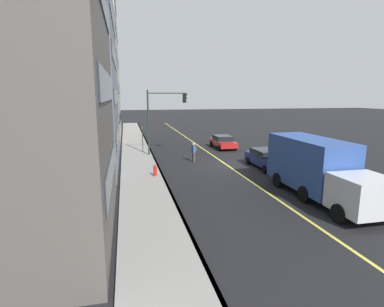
{
  "coord_description": "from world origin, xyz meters",
  "views": [
    {
      "loc": [
        -23.38,
        8.16,
        5.75
      ],
      "look_at": [
        -1.26,
        3.27,
        1.36
      ],
      "focal_mm": 28.13,
      "sensor_mm": 36.0,
      "label": 1
    }
  ],
  "objects_px": {
    "car_navy": "(266,158)",
    "pedestrian_with_backpack": "(194,151)",
    "truck_blue": "(317,168)",
    "street_sign_post": "(142,137)",
    "car_red": "(223,142)",
    "traffic_light_mast": "(162,111)",
    "fire_hydrant": "(155,171)"
  },
  "relations": [
    {
      "from": "pedestrian_with_backpack",
      "to": "traffic_light_mast",
      "type": "xyz_separation_m",
      "value": [
        3.43,
        2.26,
        3.28
      ]
    },
    {
      "from": "traffic_light_mast",
      "to": "pedestrian_with_backpack",
      "type": "bearing_deg",
      "value": -146.6
    },
    {
      "from": "truck_blue",
      "to": "traffic_light_mast",
      "type": "bearing_deg",
      "value": 26.51
    },
    {
      "from": "car_navy",
      "to": "pedestrian_with_backpack",
      "type": "relative_size",
      "value": 2.85
    },
    {
      "from": "car_navy",
      "to": "truck_blue",
      "type": "relative_size",
      "value": 0.57
    },
    {
      "from": "car_red",
      "to": "pedestrian_with_backpack",
      "type": "distance_m",
      "value": 7.69
    },
    {
      "from": "street_sign_post",
      "to": "car_navy",
      "type": "bearing_deg",
      "value": -132.12
    },
    {
      "from": "truck_blue",
      "to": "pedestrian_with_backpack",
      "type": "relative_size",
      "value": 5.01
    },
    {
      "from": "traffic_light_mast",
      "to": "street_sign_post",
      "type": "bearing_deg",
      "value": 49.62
    },
    {
      "from": "car_red",
      "to": "pedestrian_with_backpack",
      "type": "bearing_deg",
      "value": 142.34
    },
    {
      "from": "car_navy",
      "to": "truck_blue",
      "type": "height_order",
      "value": "truck_blue"
    },
    {
      "from": "street_sign_post",
      "to": "fire_hydrant",
      "type": "distance_m",
      "value": 9.67
    },
    {
      "from": "pedestrian_with_backpack",
      "to": "fire_hydrant",
      "type": "height_order",
      "value": "pedestrian_with_backpack"
    },
    {
      "from": "car_red",
      "to": "pedestrian_with_backpack",
      "type": "relative_size",
      "value": 2.65
    },
    {
      "from": "car_red",
      "to": "street_sign_post",
      "type": "height_order",
      "value": "street_sign_post"
    },
    {
      "from": "car_navy",
      "to": "traffic_light_mast",
      "type": "distance_m",
      "value": 10.73
    },
    {
      "from": "pedestrian_with_backpack",
      "to": "fire_hydrant",
      "type": "bearing_deg",
      "value": 139.96
    },
    {
      "from": "pedestrian_with_backpack",
      "to": "street_sign_post",
      "type": "height_order",
      "value": "street_sign_post"
    },
    {
      "from": "truck_blue",
      "to": "street_sign_post",
      "type": "xyz_separation_m",
      "value": [
        15.67,
        8.9,
        -0.1
      ]
    },
    {
      "from": "traffic_light_mast",
      "to": "fire_hydrant",
      "type": "distance_m",
      "value": 8.99
    },
    {
      "from": "car_red",
      "to": "street_sign_post",
      "type": "relative_size",
      "value": 1.6
    },
    {
      "from": "pedestrian_with_backpack",
      "to": "street_sign_post",
      "type": "xyz_separation_m",
      "value": [
        5.03,
        4.14,
        0.66
      ]
    },
    {
      "from": "traffic_light_mast",
      "to": "fire_hydrant",
      "type": "relative_size",
      "value": 6.65
    },
    {
      "from": "truck_blue",
      "to": "traffic_light_mast",
      "type": "relative_size",
      "value": 1.33
    },
    {
      "from": "car_red",
      "to": "traffic_light_mast",
      "type": "height_order",
      "value": "traffic_light_mast"
    },
    {
      "from": "car_red",
      "to": "pedestrian_with_backpack",
      "type": "xyz_separation_m",
      "value": [
        -6.09,
        4.7,
        0.24
      ]
    },
    {
      "from": "car_red",
      "to": "street_sign_post",
      "type": "distance_m",
      "value": 8.95
    },
    {
      "from": "car_navy",
      "to": "pedestrian_with_backpack",
      "type": "bearing_deg",
      "value": 56.66
    },
    {
      "from": "car_red",
      "to": "fire_hydrant",
      "type": "distance_m",
      "value": 13.65
    },
    {
      "from": "traffic_light_mast",
      "to": "fire_hydrant",
      "type": "height_order",
      "value": "traffic_light_mast"
    },
    {
      "from": "pedestrian_with_backpack",
      "to": "street_sign_post",
      "type": "bearing_deg",
      "value": 39.46
    },
    {
      "from": "traffic_light_mast",
      "to": "street_sign_post",
      "type": "height_order",
      "value": "traffic_light_mast"
    }
  ]
}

